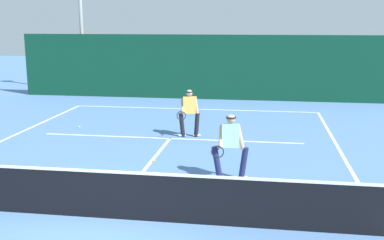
# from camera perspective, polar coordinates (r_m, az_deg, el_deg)

# --- Properties ---
(ground_plane) EXTENTS (80.00, 80.00, 0.00)m
(ground_plane) POSITION_cam_1_polar(r_m,az_deg,el_deg) (9.47, -10.51, -11.64)
(ground_plane) COLOR #4E74A9
(court_line_baseline_far) EXTENTS (10.52, 0.10, 0.01)m
(court_line_baseline_far) POSITION_cam_1_polar(r_m,az_deg,el_deg) (20.39, 0.23, 1.34)
(court_line_baseline_far) COLOR white
(court_line_baseline_far) RESTS_ON ground_plane
(court_line_service) EXTENTS (8.58, 0.10, 0.01)m
(court_line_service) POSITION_cam_1_polar(r_m,az_deg,el_deg) (15.32, -2.70, -2.25)
(court_line_service) COLOR white
(court_line_service) RESTS_ON ground_plane
(court_line_centre) EXTENTS (0.10, 6.40, 0.01)m
(court_line_centre) POSITION_cam_1_polar(r_m,az_deg,el_deg) (12.34, -5.63, -5.83)
(court_line_centre) COLOR white
(court_line_centre) RESTS_ON ground_plane
(tennis_net) EXTENTS (11.53, 0.09, 1.06)m
(tennis_net) POSITION_cam_1_polar(r_m,az_deg,el_deg) (9.28, -10.63, -8.80)
(tennis_net) COLOR #1E4723
(tennis_net) RESTS_ON ground_plane
(player_near) EXTENTS (0.91, 0.86, 1.60)m
(player_near) POSITION_cam_1_polar(r_m,az_deg,el_deg) (11.24, 4.68, -2.94)
(player_near) COLOR #1E234C
(player_near) RESTS_ON ground_plane
(player_far) EXTENTS (0.76, 0.90, 1.58)m
(player_far) POSITION_cam_1_polar(r_m,az_deg,el_deg) (15.36, -0.34, 1.08)
(player_far) COLOR black
(player_far) RESTS_ON ground_plane
(tennis_ball) EXTENTS (0.07, 0.07, 0.07)m
(tennis_ball) POSITION_cam_1_polar(r_m,az_deg,el_deg) (17.30, -13.55, -0.82)
(tennis_ball) COLOR #D1E033
(tennis_ball) RESTS_ON ground_plane
(tennis_ball_extra) EXTENTS (0.07, 0.07, 0.07)m
(tennis_ball_extra) POSITION_cam_1_polar(r_m,az_deg,el_deg) (12.85, -4.69, -4.94)
(tennis_ball_extra) COLOR #D1E033
(tennis_ball_extra) RESTS_ON ground_plane
(back_fence_windscreen) EXTENTS (18.24, 0.12, 3.12)m
(back_fence_windscreen) POSITION_cam_1_polar(r_m,az_deg,el_deg) (22.88, 1.27, 6.44)
(back_fence_windscreen) COLOR #0C3A27
(back_fence_windscreen) RESTS_ON ground_plane
(light_pole) EXTENTS (0.55, 0.44, 7.87)m
(light_pole) POSITION_cam_1_polar(r_m,az_deg,el_deg) (25.67, -13.45, 13.94)
(light_pole) COLOR #9EA39E
(light_pole) RESTS_ON ground_plane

